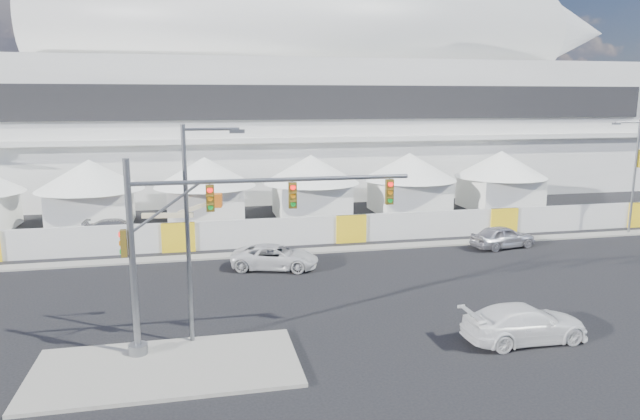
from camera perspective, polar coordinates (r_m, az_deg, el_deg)
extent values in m
plane|color=black|center=(26.39, -1.35, -11.54)|extent=(160.00, 160.00, 0.00)
cube|color=gray|center=(23.27, -15.06, -14.96)|extent=(10.00, 5.00, 0.15)
cube|color=gray|center=(45.07, 21.23, -2.62)|extent=(80.00, 1.20, 0.12)
cube|color=silver|center=(67.19, -1.43, 8.38)|extent=(80.00, 24.00, 14.00)
cube|color=black|center=(55.23, 0.96, 10.71)|extent=(68.00, 0.30, 3.20)
cube|color=silver|center=(55.12, 1.01, 7.07)|extent=(72.00, 0.80, 0.50)
cylinder|color=silver|center=(65.60, -1.13, 17.75)|extent=(57.60, 8.40, 8.40)
cylinder|color=silver|center=(65.96, 0.66, 17.35)|extent=(51.60, 6.80, 6.80)
cylinder|color=silver|center=(66.39, 2.41, 16.94)|extent=(45.60, 5.20, 5.20)
cone|color=silver|center=(78.77, 24.01, 15.87)|extent=(8.00, 7.60, 7.60)
cube|color=white|center=(49.43, -21.83, 0.20)|extent=(6.00, 6.00, 3.00)
cone|color=white|center=(49.03, -22.06, 3.30)|extent=(8.40, 8.40, 2.40)
cube|color=white|center=(48.71, -11.35, 0.63)|extent=(6.00, 6.00, 3.00)
cone|color=white|center=(48.30, -11.47, 3.78)|extent=(8.40, 8.40, 2.40)
cube|color=white|center=(49.63, -0.91, 1.04)|extent=(6.00, 6.00, 3.00)
cone|color=white|center=(49.23, -0.92, 4.14)|extent=(8.40, 8.40, 2.40)
cube|color=white|center=(52.12, 8.84, 1.39)|extent=(6.00, 6.00, 3.00)
cone|color=white|center=(51.74, 8.93, 4.34)|extent=(8.40, 8.40, 2.40)
cube|color=white|center=(55.95, 17.49, 1.67)|extent=(6.00, 6.00, 3.00)
cone|color=white|center=(55.60, 17.65, 4.41)|extent=(8.40, 8.40, 2.40)
cube|color=silver|center=(40.89, 3.08, -1.87)|extent=(70.00, 0.25, 2.00)
imported|color=#BCBBC0|center=(41.35, 17.82, -2.56)|extent=(2.58, 4.83, 1.56)
imported|color=silver|center=(34.72, -4.52, -4.70)|extent=(3.75, 5.70, 1.46)
imported|color=white|center=(26.13, 19.79, -10.60)|extent=(2.31, 5.45, 1.57)
imported|color=#98989C|center=(44.87, -19.56, -1.74)|extent=(2.18, 4.84, 1.38)
cylinder|color=gray|center=(23.21, -18.26, -4.71)|extent=(0.26, 0.26, 7.81)
cylinder|color=gray|center=(24.45, -17.72, -13.10)|extent=(0.76, 0.76, 0.40)
cylinder|color=gray|center=(22.66, -4.59, 3.02)|extent=(11.13, 0.17, 0.17)
cube|color=#594714|center=(22.57, -10.93, 1.16)|extent=(0.32, 0.22, 1.05)
cube|color=#594714|center=(22.87, -2.76, 1.48)|extent=(0.32, 0.22, 1.05)
cube|color=#594714|center=(23.87, 6.95, 1.81)|extent=(0.32, 0.22, 1.05)
cube|color=#594714|center=(23.08, -19.03, -3.17)|extent=(0.22, 0.32, 1.05)
cylinder|color=slate|center=(23.78, -13.09, -2.56)|extent=(0.18, 0.18, 9.01)
cylinder|color=slate|center=(23.17, -10.81, 7.96)|extent=(2.20, 0.12, 0.12)
cube|color=slate|center=(23.22, -8.31, 7.80)|extent=(0.60, 0.25, 0.15)
cylinder|color=slate|center=(48.84, 28.92, 2.84)|extent=(0.17, 0.17, 8.64)
cylinder|color=slate|center=(47.83, 28.42, 7.73)|extent=(2.11, 0.12, 0.12)
cube|color=slate|center=(47.22, 27.51, 7.66)|extent=(0.58, 0.24, 0.14)
cube|color=yellow|center=(48.85, 29.29, 4.51)|extent=(0.03, 0.58, 1.34)
cube|color=#C35712|center=(42.83, -16.40, -2.36)|extent=(3.63, 2.00, 1.05)
cube|color=beige|center=(42.47, -14.96, -0.48)|extent=(3.65, 0.84, 0.34)
cube|color=beige|center=(42.30, -12.14, 0.40)|extent=(2.84, 0.68, 1.16)
cube|color=#C35712|center=(42.23, -10.35, 1.11)|extent=(0.98, 0.98, 0.96)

